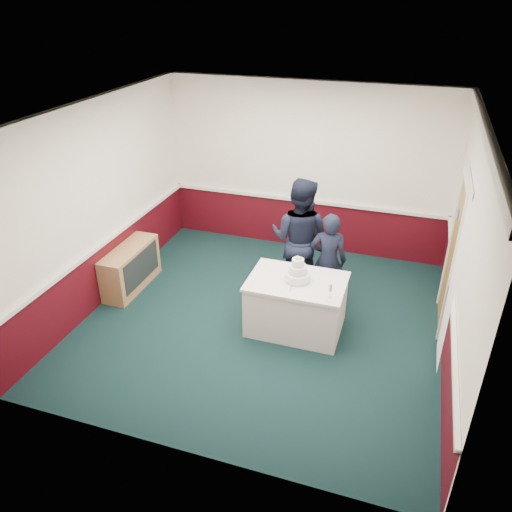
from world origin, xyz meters
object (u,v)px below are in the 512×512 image
(wedding_cake, at_px, (297,273))
(champagne_flute, at_px, (330,288))
(sideboard, at_px, (131,268))
(cake_knife, at_px, (291,287))
(person_woman, at_px, (328,261))
(person_man, at_px, (299,238))
(cake_table, at_px, (296,304))

(wedding_cake, distance_m, champagne_flute, 0.57)
(sideboard, height_order, cake_knife, cake_knife)
(person_woman, bearing_deg, wedding_cake, 60.79)
(champagne_flute, xyz_separation_m, person_man, (-0.71, 1.22, 0.02))
(sideboard, bearing_deg, wedding_cake, -5.26)
(sideboard, relative_size, champagne_flute, 5.85)
(sideboard, height_order, person_woman, person_woman)
(wedding_cake, bearing_deg, cake_knife, -98.53)
(wedding_cake, bearing_deg, cake_table, -90.00)
(cake_table, height_order, person_woman, person_woman)
(person_man, bearing_deg, wedding_cake, 108.75)
(cake_table, relative_size, person_man, 0.69)
(cake_knife, distance_m, person_woman, 1.00)
(cake_table, distance_m, wedding_cake, 0.50)
(cake_knife, xyz_separation_m, champagne_flute, (0.53, -0.08, 0.14))
(person_man, bearing_deg, person_woman, 164.19)
(champagne_flute, distance_m, person_woman, 1.06)
(cake_table, height_order, cake_knife, cake_knife)
(cake_table, relative_size, champagne_flute, 6.44)
(cake_table, bearing_deg, person_man, 102.53)
(wedding_cake, distance_m, cake_knife, 0.23)
(cake_table, relative_size, person_woman, 0.88)
(sideboard, distance_m, wedding_cake, 2.84)
(cake_knife, bearing_deg, cake_table, 77.00)
(cake_table, height_order, champagne_flute, champagne_flute)
(cake_knife, relative_size, person_man, 0.12)
(cake_knife, height_order, person_man, person_man)
(sideboard, xyz_separation_m, champagne_flute, (3.28, -0.54, 0.58))
(sideboard, distance_m, person_woman, 3.12)
(cake_table, bearing_deg, cake_knife, -98.53)
(sideboard, relative_size, cake_table, 0.91)
(sideboard, height_order, champagne_flute, champagne_flute)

